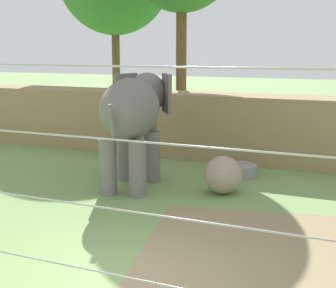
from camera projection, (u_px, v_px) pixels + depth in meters
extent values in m
plane|color=#759956|center=(115.00, 284.00, 8.25)|extent=(120.00, 120.00, 0.00)
cube|color=#937F5B|center=(252.00, 247.00, 9.79)|extent=(5.08, 5.27, 0.01)
cube|color=#997F56|center=(259.00, 129.00, 17.04)|extent=(36.00, 1.80, 2.28)
cylinder|color=slate|center=(125.00, 155.00, 14.67)|extent=(0.47, 0.47, 1.49)
cylinder|color=slate|center=(152.00, 157.00, 14.49)|extent=(0.47, 0.47, 1.49)
cylinder|color=slate|center=(108.00, 167.00, 13.21)|extent=(0.47, 0.47, 1.49)
cylinder|color=slate|center=(137.00, 169.00, 13.03)|extent=(0.47, 0.47, 1.49)
ellipsoid|color=slate|center=(130.00, 109.00, 13.57)|extent=(1.98, 3.00, 1.71)
ellipsoid|color=slate|center=(147.00, 93.00, 15.18)|extent=(1.35, 1.25, 1.23)
cube|color=slate|center=(126.00, 93.00, 15.22)|extent=(0.34, 0.96, 1.17)
cube|color=slate|center=(167.00, 94.00, 14.94)|extent=(0.65, 0.84, 1.17)
cylinder|color=slate|center=(151.00, 105.00, 15.70)|extent=(0.43, 0.58, 0.67)
cylinder|color=slate|center=(152.00, 120.00, 15.91)|extent=(0.34, 0.42, 0.63)
cylinder|color=slate|center=(153.00, 133.00, 16.08)|extent=(0.25, 0.25, 0.59)
cylinder|color=slate|center=(112.00, 121.00, 12.11)|extent=(0.16, 0.34, 0.85)
sphere|color=gray|center=(223.00, 175.00, 13.31)|extent=(1.03, 1.03, 1.03)
cylinder|color=#B7B7BC|center=(16.00, 255.00, 5.89)|extent=(11.23, 0.02, 0.02)
cylinder|color=#B7B7BC|center=(12.00, 194.00, 5.75)|extent=(11.23, 0.02, 0.02)
cylinder|color=#B7B7BC|center=(8.00, 131.00, 5.61)|extent=(11.23, 0.02, 0.02)
cylinder|color=#B7B7BC|center=(4.00, 64.00, 5.47)|extent=(11.23, 0.02, 0.02)
cylinder|color=gray|center=(239.00, 170.00, 15.24)|extent=(1.10, 1.10, 0.35)
cylinder|color=#38607A|center=(239.00, 166.00, 15.21)|extent=(1.01, 1.01, 0.02)
cylinder|color=brown|center=(116.00, 71.00, 27.86)|extent=(0.44, 0.44, 5.20)
cylinder|color=brown|center=(181.00, 72.00, 20.97)|extent=(0.44, 0.44, 5.76)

